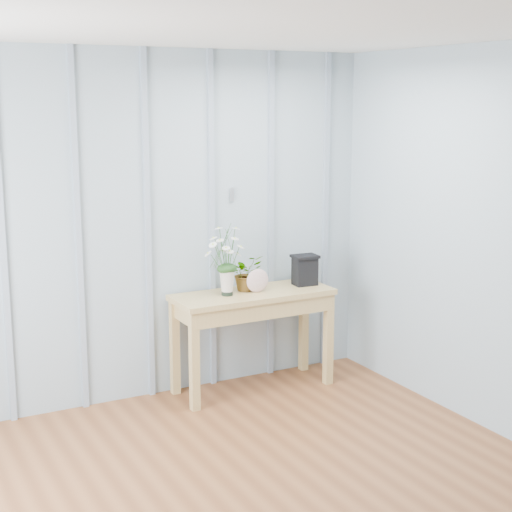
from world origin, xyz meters
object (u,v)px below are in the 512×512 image
sideboard (253,307)px  felt_disc_vessel (258,281)px  daisy_vase (227,252)px  carved_box (305,270)px

sideboard → felt_disc_vessel: felt_disc_vessel is taller
daisy_vase → felt_disc_vessel: (0.24, -0.02, -0.23)m
sideboard → daisy_vase: 0.48m
carved_box → daisy_vase: bearing=-179.0°
sideboard → felt_disc_vessel: 0.21m
sideboard → felt_disc_vessel: (0.03, -0.02, 0.20)m
daisy_vase → carved_box: (0.67, 0.01, -0.20)m
sideboard → daisy_vase: bearing=-179.8°
felt_disc_vessel → daisy_vase: bearing=178.8°
daisy_vase → felt_disc_vessel: bearing=-5.4°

